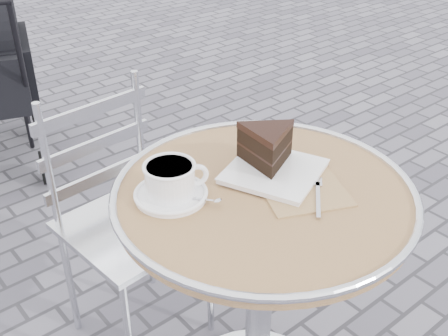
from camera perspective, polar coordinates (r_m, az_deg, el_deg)
cafe_table at (r=1.41m, az=3.85°, el=-7.88°), size 0.72×0.72×0.74m
cappuccino_set at (r=1.28m, az=-5.38°, el=-1.53°), size 0.17×0.19×0.08m
cake_plate_set at (r=1.37m, az=4.67°, el=1.65°), size 0.27×0.35×0.11m
bistro_chair at (r=1.73m, az=-11.10°, el=-2.29°), size 0.41×0.41×0.84m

